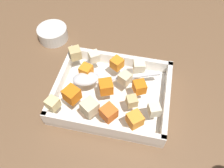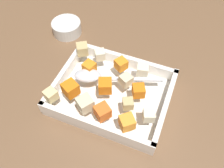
{
  "view_description": "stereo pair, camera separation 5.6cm",
  "coord_description": "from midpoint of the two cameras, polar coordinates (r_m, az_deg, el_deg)",
  "views": [
    {
      "loc": [
        -0.06,
        0.33,
        0.51
      ],
      "look_at": [
        0.01,
        0.0,
        0.06
      ],
      "focal_mm": 37.82,
      "sensor_mm": 36.0,
      "label": 1
    },
    {
      "loc": [
        -0.11,
        0.31,
        0.51
      ],
      "look_at": [
        0.01,
        0.0,
        0.06
      ],
      "focal_mm": 37.82,
      "sensor_mm": 36.0,
      "label": 2
    }
  ],
  "objects": [
    {
      "name": "carrot_chunk_under_handle",
      "position": [
        0.51,
        2.36,
        -8.77
      ],
      "size": [
        0.04,
        0.04,
        0.03
      ],
      "primitive_type": "cube",
      "rotation": [
        0.0,
        0.0,
        2.29
      ],
      "color": "orange",
      "rests_on": "baking_dish"
    },
    {
      "name": "potato_chunk_near_left",
      "position": [
        0.64,
        -11.44,
        7.16
      ],
      "size": [
        0.04,
        0.04,
        0.03
      ],
      "primitive_type": "cube",
      "rotation": [
        0.0,
        0.0,
        5.28
      ],
      "color": "tan",
      "rests_on": "baking_dish"
    },
    {
      "name": "carrot_chunk_corner_nw",
      "position": [
        0.52,
        -3.51,
        -7.26
      ],
      "size": [
        0.04,
        0.04,
        0.03
      ],
      "primitive_type": "cube",
      "rotation": [
        0.0,
        0.0,
        4.08
      ],
      "color": "orange",
      "rests_on": "baking_dish"
    },
    {
      "name": "baking_dish",
      "position": [
        0.6,
        -2.69,
        -2.7
      ],
      "size": [
        0.28,
        0.22,
        0.05
      ],
      "color": "white",
      "rests_on": "ground_plane"
    },
    {
      "name": "carrot_chunk_corner_ne",
      "position": [
        0.55,
        3.74,
        -1.11
      ],
      "size": [
        0.04,
        0.04,
        0.03
      ],
      "primitive_type": "cube",
      "rotation": [
        0.0,
        0.0,
        0.46
      ],
      "color": "orange",
      "rests_on": "baking_dish"
    },
    {
      "name": "potato_chunk_heap_top",
      "position": [
        0.53,
        7.17,
        -6.36
      ],
      "size": [
        0.03,
        0.03,
        0.02
      ],
      "primitive_type": "cube",
      "rotation": [
        0.0,
        0.0,
        0.38
      ],
      "color": "beige",
      "rests_on": "baking_dish"
    },
    {
      "name": "carrot_chunk_rim_edge",
      "position": [
        0.6,
        -1.49,
        4.84
      ],
      "size": [
        0.04,
        0.04,
        0.03
      ],
      "primitive_type": "cube",
      "rotation": [
        0.0,
        0.0,
        2.59
      ],
      "color": "orange",
      "rests_on": "baking_dish"
    },
    {
      "name": "potato_chunk_mid_left",
      "position": [
        0.55,
        -17.01,
        -4.72
      ],
      "size": [
        0.03,
        0.03,
        0.03
      ],
      "primitive_type": "cube",
      "rotation": [
        0.0,
        0.0,
        5.9
      ],
      "color": "#E0CC89",
      "rests_on": "baking_dish"
    },
    {
      "name": "carrot_chunk_far_right",
      "position": [
        0.55,
        -12.61,
        -2.69
      ],
      "size": [
        0.04,
        0.04,
        0.03
      ],
      "primitive_type": "cube",
      "rotation": [
        0.0,
        0.0,
        1.1
      ],
      "color": "orange",
      "rests_on": "baking_dish"
    },
    {
      "name": "potato_chunk_corner_se",
      "position": [
        0.53,
        -8.5,
        -5.81
      ],
      "size": [
        0.04,
        0.04,
        0.03
      ],
      "primitive_type": "cube",
      "rotation": [
        0.0,
        0.0,
        0.97
      ],
      "color": "beige",
      "rests_on": "baking_dish"
    },
    {
      "name": "potato_chunk_near_spoon",
      "position": [
        0.53,
        1.81,
        -4.34
      ],
      "size": [
        0.03,
        0.03,
        0.02
      ],
      "primitive_type": "cube",
      "rotation": [
        0.0,
        0.0,
        2.03
      ],
      "color": "tan",
      "rests_on": "baking_dish"
    },
    {
      "name": "potato_chunk_center",
      "position": [
        0.59,
        3.87,
        4.15
      ],
      "size": [
        0.03,
        0.03,
        0.03
      ],
      "primitive_type": "cube",
      "rotation": [
        0.0,
        0.0,
        3.38
      ],
      "color": "beige",
      "rests_on": "baking_dish"
    },
    {
      "name": "small_prep_bowl",
      "position": [
        0.77,
        -16.21,
        11.52
      ],
      "size": [
        0.09,
        0.09,
        0.04
      ],
      "primitive_type": "cylinder",
      "color": "silver",
      "rests_on": "ground_plane"
    },
    {
      "name": "carrot_chunk_heap_side",
      "position": [
        0.55,
        -4.39,
        -0.85
      ],
      "size": [
        0.04,
        0.04,
        0.03
      ],
      "primitive_type": "cube",
      "rotation": [
        0.0,
        0.0,
        1.97
      ],
      "color": "orange",
      "rests_on": "baking_dish"
    },
    {
      "name": "carrot_chunk_mid_right",
      "position": [
        0.59,
        -9.01,
        3.1
      ],
      "size": [
        0.03,
        0.03,
        0.03
      ],
      "primitive_type": "cube",
      "rotation": [
        0.0,
        0.0,
        1.29
      ],
      "color": "orange",
      "rests_on": "baking_dish"
    },
    {
      "name": "potato_chunk_front_center",
      "position": [
        0.62,
        -6.98,
        6.46
      ],
      "size": [
        0.04,
        0.04,
        0.03
      ],
      "primitive_type": "cube",
      "rotation": [
        0.0,
        0.0,
        2.17
      ],
      "color": "beige",
      "rests_on": "baking_dish"
    },
    {
      "name": "serving_spoon",
      "position": [
        0.58,
        -7.86,
        0.91
      ],
      "size": [
        0.22,
        0.1,
        0.02
      ],
      "rotation": [
        0.0,
        0.0,
        3.5
      ],
      "color": "silver",
      "rests_on": "baking_dish"
    },
    {
      "name": "ground_plane",
      "position": [
        0.61,
        -1.65,
        -3.49
      ],
      "size": [
        4.0,
        4.0,
        0.0
      ],
      "primitive_type": "plane",
      "color": "brown"
    },
    {
      "name": "potato_chunk_far_left",
      "position": [
        0.57,
        0.35,
        1.24
      ],
      "size": [
        0.04,
        0.04,
        0.03
      ],
      "primitive_type": "cube",
      "rotation": [
        0.0,
        0.0,
        4.21
      ],
      "color": "beige",
      "rests_on": "baking_dish"
    }
  ]
}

